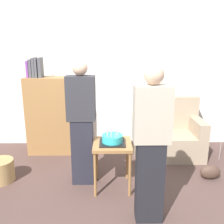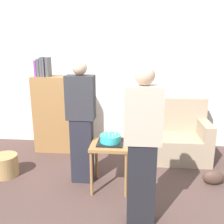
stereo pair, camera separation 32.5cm
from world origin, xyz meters
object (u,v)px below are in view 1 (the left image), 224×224
(birthday_cake, at_px, (112,139))
(handbag, at_px, (210,172))
(side_table, at_px, (112,150))
(person_blowing_candles, at_px, (82,123))
(bookshelf, at_px, (51,114))
(couch, at_px, (167,135))
(wicker_basket, at_px, (0,171))
(person_holding_cake, at_px, (151,146))

(birthday_cake, distance_m, handbag, 1.48)
(side_table, height_order, person_blowing_candles, person_blowing_candles)
(bookshelf, xyz_separation_m, person_blowing_candles, (0.62, -1.00, 0.16))
(couch, height_order, bookshelf, bookshelf)
(bookshelf, distance_m, birthday_cake, 1.53)
(side_table, bearing_deg, wicker_basket, 173.65)
(bookshelf, relative_size, handbag, 5.77)
(handbag, bearing_deg, wicker_basket, -179.77)
(person_holding_cake, distance_m, wicker_basket, 2.16)
(wicker_basket, relative_size, handbag, 1.29)
(couch, relative_size, handbag, 3.93)
(person_blowing_candles, bearing_deg, couch, 55.58)
(bookshelf, relative_size, person_holding_cake, 0.99)
(person_holding_cake, height_order, wicker_basket, person_holding_cake)
(person_blowing_candles, relative_size, handbag, 5.82)
(bookshelf, relative_size, wicker_basket, 4.49)
(handbag, bearing_deg, person_blowing_candles, -178.74)
(person_holding_cake, height_order, handbag, person_holding_cake)
(couch, relative_size, side_table, 1.79)
(couch, relative_size, person_blowing_candles, 0.67)
(bookshelf, xyz_separation_m, person_holding_cake, (1.39, -1.76, 0.16))
(couch, distance_m, wicker_basket, 2.60)
(bookshelf, distance_m, side_table, 1.54)
(couch, bearing_deg, birthday_cake, -133.06)
(couch, relative_size, bookshelf, 0.68)
(couch, distance_m, person_blowing_candles, 1.66)
(birthday_cake, bearing_deg, handbag, 7.56)
(wicker_basket, bearing_deg, person_blowing_candles, -1.37)
(bookshelf, distance_m, person_blowing_candles, 1.19)
(person_blowing_candles, bearing_deg, handbag, 23.90)
(couch, height_order, person_holding_cake, person_holding_cake)
(birthday_cake, xyz_separation_m, handbag, (1.36, 0.18, -0.56))
(bookshelf, height_order, birthday_cake, bookshelf)
(bookshelf, bearing_deg, couch, -4.11)
(person_blowing_candles, height_order, handbag, person_blowing_candles)
(side_table, distance_m, wicker_basket, 1.57)
(side_table, bearing_deg, handbag, 7.56)
(side_table, bearing_deg, bookshelf, 131.63)
(side_table, relative_size, wicker_basket, 1.71)
(side_table, height_order, birthday_cake, birthday_cake)
(birthday_cake, bearing_deg, side_table, 37.61)
(birthday_cake, height_order, person_holding_cake, person_holding_cake)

